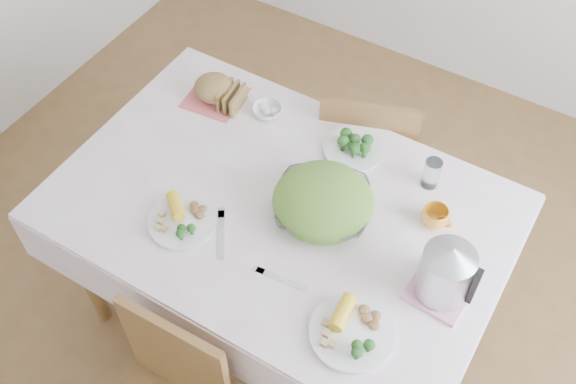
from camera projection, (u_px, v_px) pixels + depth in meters
The scene contains 17 objects.
floor at pixel (282, 314), 2.85m from camera, with size 3.60×3.60×0.00m, color brown.
dining_table at pixel (281, 266), 2.56m from camera, with size 1.40×0.90×0.75m, color brown.
tablecloth at pixel (280, 205), 2.26m from camera, with size 1.50×1.00×0.01m, color white.
chair_far at pixel (368, 145), 2.82m from camera, with size 0.39×0.39×0.86m, color brown.
salad_bowl at pixel (323, 206), 2.20m from camera, with size 0.31×0.31×0.08m, color white.
dinner_plate_left at pixel (182, 222), 2.20m from camera, with size 0.22×0.22×0.02m, color white.
dinner_plate_right at pixel (352, 333), 1.95m from camera, with size 0.25×0.25×0.02m, color white.
broccoli_plate at pixel (354, 149), 2.40m from camera, with size 0.22×0.22×0.02m, color beige.
napkin at pixel (215, 97), 2.57m from camera, with size 0.21×0.21×0.00m, color #DA5D5A.
bread_loaf at pixel (214, 86), 2.53m from camera, with size 0.15×0.15×0.09m, color olive.
fruit_bowl at pixel (267, 111), 2.51m from camera, with size 0.11×0.11×0.03m, color white.
yellow_mug at pixel (435, 217), 2.18m from camera, with size 0.09×0.09×0.07m, color orange.
glass_tumbler at pixel (432, 172), 2.26m from camera, with size 0.06×0.06×0.11m, color white.
pink_tray at pixel (439, 290), 2.04m from camera, with size 0.18×0.18×0.01m, color pink.
electric_kettle at pixel (446, 271), 1.95m from camera, with size 0.16×0.16×0.22m, color #B2B5BA.
fork_left at pixel (221, 234), 2.17m from camera, with size 0.02×0.19×0.00m, color silver.
knife at pixel (281, 279), 2.07m from camera, with size 0.02×0.17×0.00m, color silver.
Camera 1 is at (0.73, -1.16, 2.55)m, focal length 42.00 mm.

